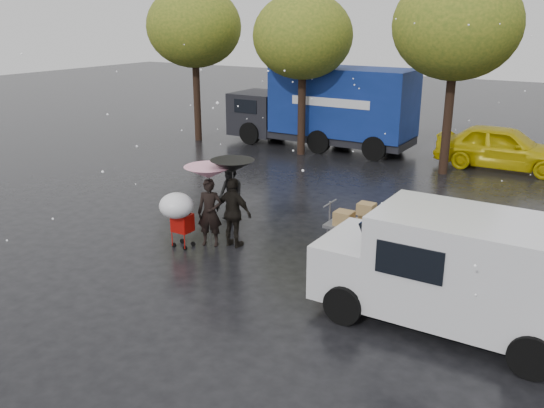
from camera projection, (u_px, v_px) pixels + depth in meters
The scene contains 14 objects.
ground at pixel (230, 248), 14.48m from camera, with size 90.00×90.00×0.00m, color black.
person_pink at pixel (210, 213), 14.41m from camera, with size 0.63×0.41×1.73m, color black.
person_middle at pixel (230, 195), 15.95m from camera, with size 0.80×0.63×1.65m, color black.
person_black at pixel (234, 213), 14.32m from camera, with size 1.05×0.44×1.79m, color black.
umbrella_pink at pixel (208, 172), 14.09m from camera, with size 1.20×1.20×2.06m.
umbrella_black at pixel (233, 166), 13.95m from camera, with size 1.09×1.09×2.24m.
vendor_cart at pixel (360, 221), 14.22m from camera, with size 1.52×0.80×1.27m.
shopping_cart at pixel (177, 209), 14.09m from camera, with size 0.84×0.84×1.46m.
white_van at pixel (459, 270), 10.47m from camera, with size 4.91×2.18×2.20m.
blue_truck at pixel (325, 108), 25.00m from camera, with size 8.30×2.60×3.50m.
box_ground_near at pixel (334, 271), 12.59m from camera, with size 0.56×0.45×0.51m, color olive.
box_ground_far at pixel (368, 253), 13.78m from camera, with size 0.42×0.33×0.33m, color olive.
yellow_taxi at pixel (503, 147), 21.74m from camera, with size 1.96×4.88×1.66m, color #D5BD0B.
tree_row at pixel (375, 31), 21.22m from camera, with size 21.60×4.40×7.12m.
Camera 1 is at (7.96, -10.85, 5.56)m, focal length 38.00 mm.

